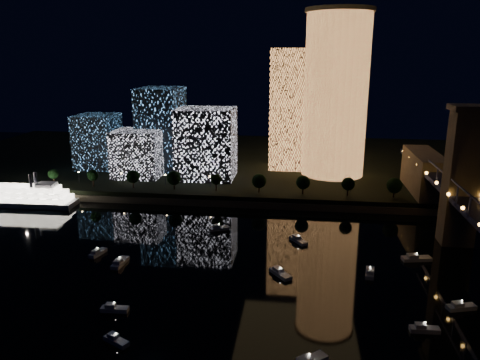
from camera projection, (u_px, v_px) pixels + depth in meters
The scene contains 10 objects.
ground at pixel (266, 300), 131.00m from camera, with size 520.00×520.00×0.00m, color black.
far_bank at pixel (286, 163), 283.49m from camera, with size 420.00×160.00×5.00m, color black.
seawall at pixel (280, 204), 209.09m from camera, with size 420.00×6.00×3.00m, color #6B5E4C.
tower_cylindrical at pixel (336, 94), 237.53m from camera, with size 34.00×34.00×83.28m.
tower_rectangular at pixel (289, 110), 254.52m from camera, with size 20.29×20.29×64.56m, color #EF954C.
midrise_blocks at pixel (159, 139), 249.02m from camera, with size 89.27×44.59×44.10m.
riverboat at pixel (18, 196), 212.43m from camera, with size 52.33×12.12×15.69m.
motorboats at pixel (275, 278), 142.32m from camera, with size 118.49×85.05×2.78m.
esplanade_trees at pixel (237, 180), 214.99m from camera, with size 165.96×6.91×8.96m.
street_lamps at pixel (210, 179), 222.80m from camera, with size 132.70×0.70×5.65m.
Camera 1 is at (7.68, -117.57, 66.85)m, focal length 35.00 mm.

